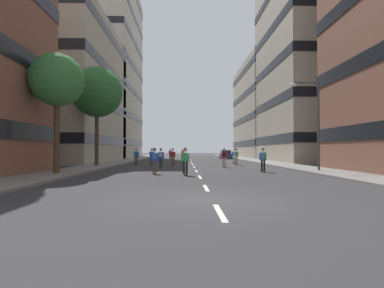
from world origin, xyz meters
The scene contains 24 objects.
ground_plane centered at (0.00, 31.77, 0.00)m, with size 190.63×190.63×0.00m, color #333335.
sidewalk_left centered at (-9.22, 35.74, 0.07)m, with size 3.21×87.37×0.14m, color gray.
sidewalk_right centered at (9.22, 35.74, 0.07)m, with size 3.21×87.37×0.14m, color gray.
lane_markings centered at (0.00, 33.00, 0.00)m, with size 0.16×72.20×0.01m.
building_left_mid centered at (-18.81, 30.34, 9.44)m, with size 16.09×21.11×18.70m.
building_left_far centered at (-18.81, 49.63, 17.53)m, with size 16.09×21.83×34.88m.
building_right_mid centered at (18.81, 30.34, 17.40)m, with size 16.09×17.13×34.62m.
building_right_far centered at (18.81, 49.63, 9.54)m, with size 16.09×22.44×18.90m.
parked_car_near centered at (6.41, 42.67, 0.70)m, with size 1.82×4.40×1.52m.
street_tree_near centered at (-9.22, 9.69, 6.14)m, with size 3.43×3.43×7.77m.
street_tree_mid centered at (-9.22, 18.54, 7.08)m, with size 4.77×4.77×9.35m.
streetlamp_right centered at (8.53, 11.65, 4.14)m, with size 2.13×0.30×6.50m.
skater_0 centered at (-4.31, 21.22, 0.98)m, with size 0.57×0.92×1.78m.
skater_1 centered at (-0.86, 9.20, 0.98)m, with size 0.53×0.90×1.78m.
skater_2 centered at (4.91, 24.60, 1.02)m, with size 0.55×0.92×1.78m.
skater_3 centered at (-1.19, 43.10, 1.02)m, with size 0.53×0.90×1.78m.
skater_4 centered at (-3.36, 41.82, 1.02)m, with size 0.55×0.92×1.78m.
skater_5 centered at (-3.00, 16.51, 1.02)m, with size 0.54×0.91×1.78m.
skater_6 centered at (-5.90, 21.05, 1.02)m, with size 0.57×0.92×1.78m.
skater_7 centered at (-2.08, 20.39, 1.02)m, with size 0.56×0.92×1.78m.
skater_8 centered at (2.75, 17.59, 1.02)m, with size 0.54×0.91×1.78m.
skater_9 centered at (-2.95, 10.41, 1.02)m, with size 0.54×0.91×1.78m.
skater_10 centered at (4.83, 11.78, 1.02)m, with size 0.54×0.91×1.78m.
skater_11 centered at (4.58, 21.61, 1.02)m, with size 0.54×0.91×1.78m.
Camera 1 is at (-0.94, -9.84, 1.66)m, focal length 27.89 mm.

